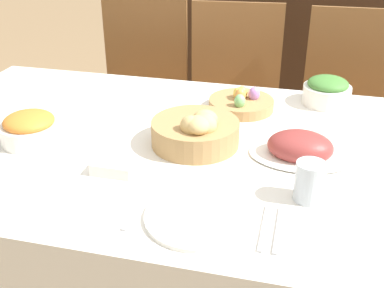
{
  "coord_description": "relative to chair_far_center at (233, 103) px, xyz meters",
  "views": [
    {
      "loc": [
        0.27,
        -1.19,
        1.36
      ],
      "look_at": [
        -0.01,
        -0.08,
        0.76
      ],
      "focal_mm": 45.0,
      "sensor_mm": 36.0,
      "label": 1
    }
  ],
  "objects": [
    {
      "name": "dining_table",
      "position": [
        0.05,
        -0.87,
        -0.14
      ],
      "size": [
        1.86,
        1.02,
        0.72
      ],
      "color": "white",
      "rests_on": "ground"
    },
    {
      "name": "chair_far_center",
      "position": [
        0.0,
        0.0,
        0.0
      ],
      "size": [
        0.46,
        0.46,
        0.94
      ],
      "rotation": [
        0.0,
        0.0,
        0.09
      ],
      "color": "brown",
      "rests_on": "ground"
    },
    {
      "name": "chair_far_left",
      "position": [
        -0.46,
        0.0,
        0.0
      ],
      "size": [
        0.42,
        0.42,
        0.94
      ],
      "rotation": [
        0.0,
        0.0,
        0.0
      ],
      "color": "brown",
      "rests_on": "ground"
    },
    {
      "name": "chair_far_right",
      "position": [
        0.52,
        0.0,
        0.0
      ],
      "size": [
        0.43,
        0.43,
        0.94
      ],
      "rotation": [
        0.0,
        0.0,
        0.03
      ],
      "color": "brown",
      "rests_on": "ground"
    },
    {
      "name": "sideboard",
      "position": [
        0.16,
        1.0,
        -0.05
      ],
      "size": [
        1.41,
        0.44,
        0.91
      ],
      "color": "#3D2616",
      "rests_on": "ground"
    },
    {
      "name": "bread_basket",
      "position": [
        0.03,
        -0.87,
        0.27
      ],
      "size": [
        0.25,
        0.25,
        0.11
      ],
      "color": "#AD8451",
      "rests_on": "dining_table"
    },
    {
      "name": "egg_basket",
      "position": [
        0.12,
        -0.58,
        0.25
      ],
      "size": [
        0.22,
        0.22,
        0.08
      ],
      "color": "#AD8451",
      "rests_on": "dining_table"
    },
    {
      "name": "ham_platter",
      "position": [
        0.32,
        -0.87,
        0.25
      ],
      "size": [
        0.27,
        0.19,
        0.08
      ],
      "color": "white",
      "rests_on": "dining_table"
    },
    {
      "name": "green_salad_bowl",
      "position": [
        0.39,
        -0.46,
        0.27
      ],
      "size": [
        0.16,
        0.16,
        0.1
      ],
      "color": "white",
      "rests_on": "dining_table"
    },
    {
      "name": "carrot_bowl",
      "position": [
        -0.44,
        -0.96,
        0.26
      ],
      "size": [
        0.17,
        0.17,
        0.09
      ],
      "color": "white",
      "rests_on": "dining_table"
    },
    {
      "name": "dinner_plate",
      "position": [
        0.12,
        -1.21,
        0.23
      ],
      "size": [
        0.24,
        0.24,
        0.01
      ],
      "color": "white",
      "rests_on": "dining_table"
    },
    {
      "name": "fork",
      "position": [
        -0.02,
        -1.21,
        0.23
      ],
      "size": [
        0.01,
        0.17,
        0.0
      ],
      "rotation": [
        0.0,
        0.0,
        -0.0
      ],
      "color": "#B7B7BC",
      "rests_on": "dining_table"
    },
    {
      "name": "knife",
      "position": [
        0.27,
        -1.21,
        0.23
      ],
      "size": [
        0.01,
        0.17,
        0.0
      ],
      "rotation": [
        0.0,
        0.0,
        -0.0
      ],
      "color": "#B7B7BC",
      "rests_on": "dining_table"
    },
    {
      "name": "spoon",
      "position": [
        0.3,
        -1.21,
        0.23
      ],
      "size": [
        0.01,
        0.17,
        0.0
      ],
      "rotation": [
        0.0,
        0.0,
        0.0
      ],
      "color": "#B7B7BC",
      "rests_on": "dining_table"
    },
    {
      "name": "drinking_cup",
      "position": [
        0.35,
        -1.08,
        0.27
      ],
      "size": [
        0.07,
        0.07,
        0.1
      ],
      "color": "silver",
      "rests_on": "dining_table"
    },
    {
      "name": "butter_dish",
      "position": [
        -0.14,
        -1.07,
        0.24
      ],
      "size": [
        0.11,
        0.07,
        0.03
      ],
      "color": "white",
      "rests_on": "dining_table"
    }
  ]
}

